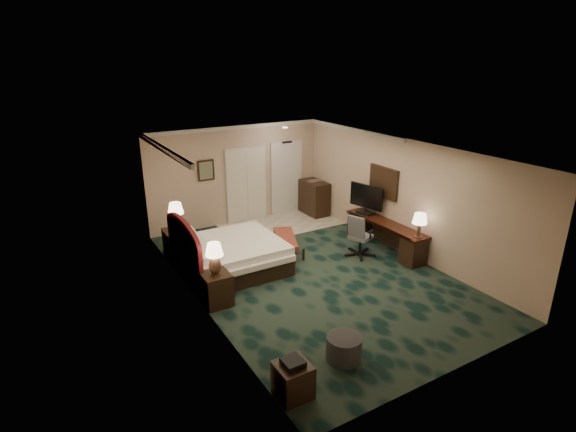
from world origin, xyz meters
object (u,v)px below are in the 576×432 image
tv (366,199)px  nightstand_near (216,288)px  desk (385,236)px  bed_bench (285,245)px  desk_chair (361,235)px  bed (233,255)px  lamp_near (215,259)px  lamp_far (176,217)px  side_table (293,380)px  minibar (314,198)px  nightstand_far (177,243)px  ottoman (344,348)px

tv → nightstand_near: bearing=-179.4°
nightstand_near → desk: 4.46m
nightstand_near → desk: desk is taller
bed_bench → desk_chair: bearing=-10.7°
bed → nightstand_near: 1.45m
lamp_near → nightstand_near: bearing=77.9°
lamp_far → desk_chair: 4.27m
desk → side_table: bearing=-144.9°
bed_bench → side_table: bearing=-95.7°
side_table → bed: bearing=77.8°
minibar → nightstand_near: bearing=-143.0°
nightstand_near → side_table: size_ratio=1.26×
lamp_far → minibar: lamp_far is taller
desk → tv: 1.05m
nightstand_far → lamp_far: (0.04, -0.03, 0.66)m
bed_bench → side_table: 4.72m
ottoman → desk: desk is taller
side_table → desk_chair: size_ratio=0.48×
desk → tv: bearing=89.7°
lamp_near → desk_chair: bearing=5.8°
ottoman → bed_bench: bearing=72.8°
nightstand_far → side_table: 5.29m
bed → side_table: bearing=-102.2°
lamp_far → tv: tv is taller
lamp_near → side_table: bearing=-90.0°
nightstand_near → minibar: size_ratio=0.64×
lamp_near → lamp_far: size_ratio=0.94×
nightstand_far → bed_bench: size_ratio=0.51×
lamp_far → side_table: bearing=-90.6°
lamp_near → desk_chair: (3.74, 0.38, -0.42)m
tv → desk: bearing=-103.0°
bed_bench → desk: (2.18, -1.00, 0.13)m
nightstand_far → bed: bearing=-56.6°
nightstand_far → lamp_far: lamp_far is taller
bed → ottoman: bearing=-86.7°
ottoman → desk: 4.43m
desk → tv: tv is taller
desk → ottoman: bearing=-139.8°
lamp_near → minibar: size_ratio=0.63×
nightstand_near → bed_bench: (2.27, 1.30, -0.10)m
ottoman → tv: (3.38, 3.62, 0.87)m
lamp_far → bed_bench: lamp_far is taller
side_table → minibar: size_ratio=0.50×
bed → minibar: (3.56, 2.16, 0.17)m
desk_chair → nightstand_near: bearing=163.1°
lamp_near → tv: (4.47, 1.11, 0.12)m
bed → bed_bench: bed is taller
bed_bench → desk_chair: desk_chair is taller
bed → desk_chair: size_ratio=1.98×
minibar → desk_chair: bearing=-102.9°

